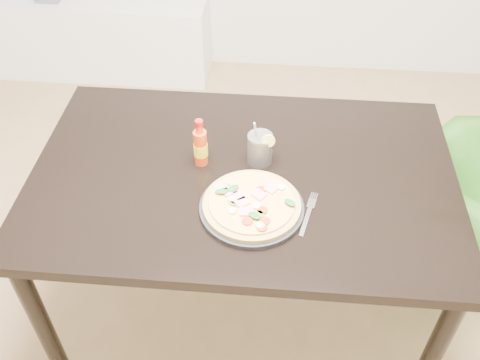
# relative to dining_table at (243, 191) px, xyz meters

# --- Properties ---
(dining_table) EXTENTS (1.40, 0.90, 0.75)m
(dining_table) POSITION_rel_dining_table_xyz_m (0.00, 0.00, 0.00)
(dining_table) COLOR black
(dining_table) RESTS_ON ground
(plate) EXTENTS (0.32, 0.32, 0.02)m
(plate) POSITION_rel_dining_table_xyz_m (0.04, -0.17, 0.09)
(plate) COLOR black
(plate) RESTS_ON dining_table
(pizza) EXTENTS (0.30, 0.30, 0.03)m
(pizza) POSITION_rel_dining_table_xyz_m (0.04, -0.17, 0.11)
(pizza) COLOR tan
(pizza) RESTS_ON plate
(hot_sauce_bottle) EXTENTS (0.06, 0.06, 0.18)m
(hot_sauce_bottle) POSITION_rel_dining_table_xyz_m (-0.14, 0.04, 0.15)
(hot_sauce_bottle) COLOR #E33F0D
(hot_sauce_bottle) RESTS_ON dining_table
(cola_cup) EXTENTS (0.09, 0.08, 0.17)m
(cola_cup) POSITION_rel_dining_table_xyz_m (0.05, 0.06, 0.14)
(cola_cup) COLOR black
(cola_cup) RESTS_ON dining_table
(fork) EXTENTS (0.06, 0.19, 0.00)m
(fork) POSITION_rel_dining_table_xyz_m (0.21, -0.16, 0.09)
(fork) COLOR silver
(fork) RESTS_ON dining_table
(media_console) EXTENTS (1.40, 0.34, 0.50)m
(media_console) POSITION_rel_dining_table_xyz_m (-1.07, 1.74, -0.42)
(media_console) COLOR white
(media_console) RESTS_ON ground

